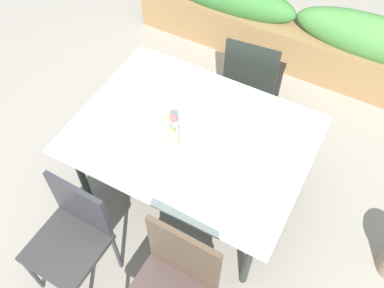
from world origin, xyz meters
The scene contains 7 objects.
ground_plane centered at (0.00, 0.00, 0.00)m, with size 12.00×12.00×0.00m, color gray.
dining_table centered at (-0.08, 0.02, 0.67)m, with size 1.52×1.14×0.72m.
chair_near_left centered at (-0.42, -0.86, 0.52)m, with size 0.43×0.43×0.89m.
chair_near_right centered at (0.27, -0.85, 0.53)m, with size 0.47×0.47×0.94m.
chair_far_side centered at (-0.01, 0.89, 0.53)m, with size 0.47×0.47×0.92m.
flower_vase centered at (-0.14, -0.11, 0.83)m, with size 0.08×0.08×0.28m.
planter_box centered at (0.05, 1.77, 0.35)m, with size 3.10×0.37×0.74m.
Camera 1 is at (0.74, -1.49, 2.90)m, focal length 40.17 mm.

